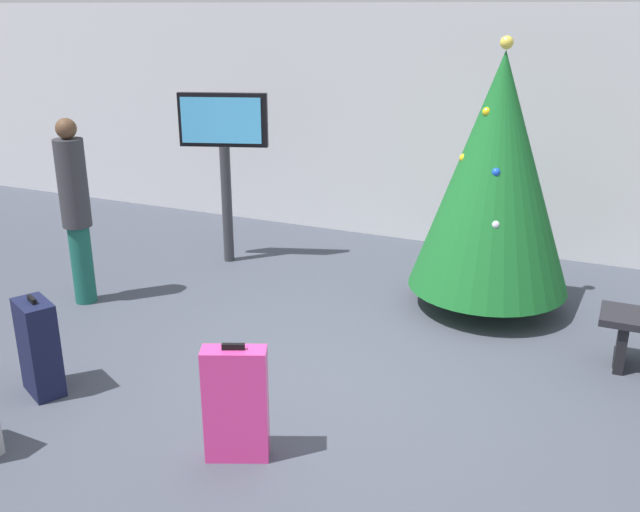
{
  "coord_description": "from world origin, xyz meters",
  "views": [
    {
      "loc": [
        1.97,
        -4.53,
        2.85
      ],
      "look_at": [
        -0.25,
        0.49,
        0.9
      ],
      "focal_mm": 39.67,
      "sensor_mm": 36.0,
      "label": 1
    }
  ],
  "objects_px": {
    "suitcase_2": "(236,404)",
    "holiday_tree": "(496,174)",
    "traveller_0": "(75,207)",
    "suitcase_0": "(39,348)",
    "flight_info_kiosk": "(224,144)"
  },
  "relations": [
    {
      "from": "holiday_tree",
      "to": "flight_info_kiosk",
      "type": "relative_size",
      "value": 1.33
    },
    {
      "from": "traveller_0",
      "to": "suitcase_2",
      "type": "height_order",
      "value": "traveller_0"
    },
    {
      "from": "suitcase_2",
      "to": "traveller_0",
      "type": "bearing_deg",
      "value": 148.79
    },
    {
      "from": "holiday_tree",
      "to": "suitcase_0",
      "type": "bearing_deg",
      "value": -132.6
    },
    {
      "from": "suitcase_2",
      "to": "holiday_tree",
      "type": "bearing_deg",
      "value": 72.55
    },
    {
      "from": "traveller_0",
      "to": "holiday_tree",
      "type": "bearing_deg",
      "value": 22.05
    },
    {
      "from": "suitcase_0",
      "to": "traveller_0",
      "type": "bearing_deg",
      "value": 121.29
    },
    {
      "from": "traveller_0",
      "to": "suitcase_0",
      "type": "bearing_deg",
      "value": -58.71
    },
    {
      "from": "holiday_tree",
      "to": "suitcase_0",
      "type": "xyz_separation_m",
      "value": [
        -2.81,
        -3.06,
        -0.97
      ]
    },
    {
      "from": "traveller_0",
      "to": "suitcase_0",
      "type": "xyz_separation_m",
      "value": [
        0.94,
        -1.54,
        -0.62
      ]
    },
    {
      "from": "suitcase_0",
      "to": "suitcase_2",
      "type": "distance_m",
      "value": 1.81
    },
    {
      "from": "suitcase_0",
      "to": "suitcase_2",
      "type": "relative_size",
      "value": 0.95
    },
    {
      "from": "suitcase_2",
      "to": "suitcase_0",
      "type": "bearing_deg",
      "value": 176.08
    },
    {
      "from": "suitcase_0",
      "to": "holiday_tree",
      "type": "bearing_deg",
      "value": 47.4
    },
    {
      "from": "flight_info_kiosk",
      "to": "traveller_0",
      "type": "bearing_deg",
      "value": -113.03
    }
  ]
}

